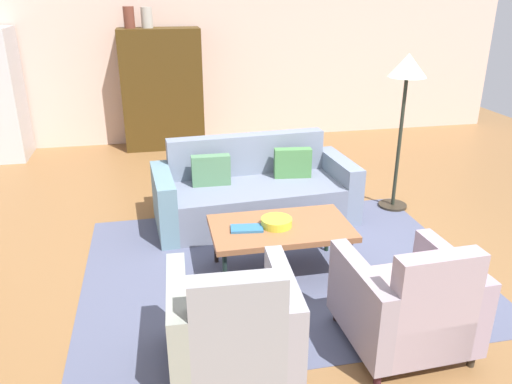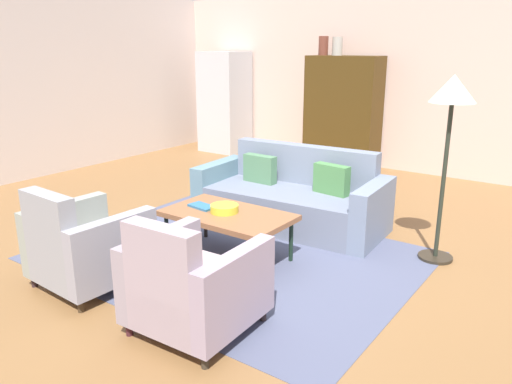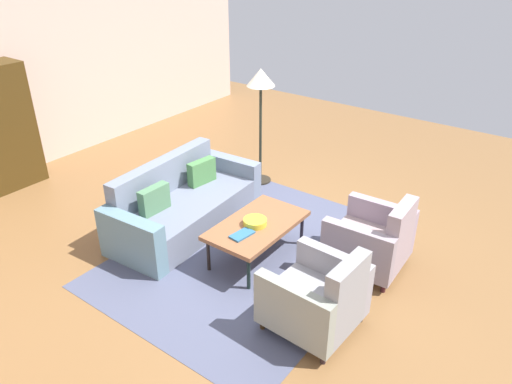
# 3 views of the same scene
# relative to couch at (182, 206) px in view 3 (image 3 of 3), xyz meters

# --- Properties ---
(ground_plane) EXTENTS (11.08, 11.08, 0.00)m
(ground_plane) POSITION_rel_couch_xyz_m (0.27, -1.04, -0.29)
(ground_plane) COLOR brown
(wall_back) EXTENTS (9.23, 0.12, 2.80)m
(wall_back) POSITION_rel_couch_xyz_m (0.27, 3.23, 1.11)
(wall_back) COLOR beige
(wall_back) RESTS_ON ground
(area_rug) EXTENTS (3.40, 2.60, 0.01)m
(area_rug) POSITION_rel_couch_xyz_m (0.01, -1.14, -0.28)
(area_rug) COLOR #4D526B
(area_rug) RESTS_ON ground
(couch) EXTENTS (2.15, 1.03, 0.86)m
(couch) POSITION_rel_couch_xyz_m (0.00, 0.00, 0.00)
(couch) COLOR slate
(couch) RESTS_ON ground
(coffee_table) EXTENTS (1.20, 0.70, 0.45)m
(coffee_table) POSITION_rel_couch_xyz_m (0.01, -1.19, 0.13)
(coffee_table) COLOR black
(coffee_table) RESTS_ON ground
(armchair_left) EXTENTS (0.84, 0.84, 0.88)m
(armchair_left) POSITION_rel_couch_xyz_m (-0.60, -2.35, 0.06)
(armchair_left) COLOR #32220F
(armchair_left) RESTS_ON ground
(armchair_right) EXTENTS (0.83, 0.83, 0.88)m
(armchair_right) POSITION_rel_couch_xyz_m (0.61, -2.35, 0.06)
(armchair_right) COLOR #291F22
(armchair_right) RESTS_ON ground
(fruit_bowl) EXTENTS (0.27, 0.27, 0.07)m
(fruit_bowl) POSITION_rel_couch_xyz_m (-0.03, -1.19, 0.20)
(fruit_bowl) COLOR gold
(fruit_bowl) RESTS_ON coffee_table
(book_stack) EXTENTS (0.29, 0.18, 0.02)m
(book_stack) POSITION_rel_couch_xyz_m (-0.29, -1.20, 0.18)
(book_stack) COLOR #2B628D
(book_stack) RESTS_ON coffee_table
(floor_lamp) EXTENTS (0.40, 0.40, 1.72)m
(floor_lamp) POSITION_rel_couch_xyz_m (1.63, -0.06, 1.16)
(floor_lamp) COLOR #2B241B
(floor_lamp) RESTS_ON ground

